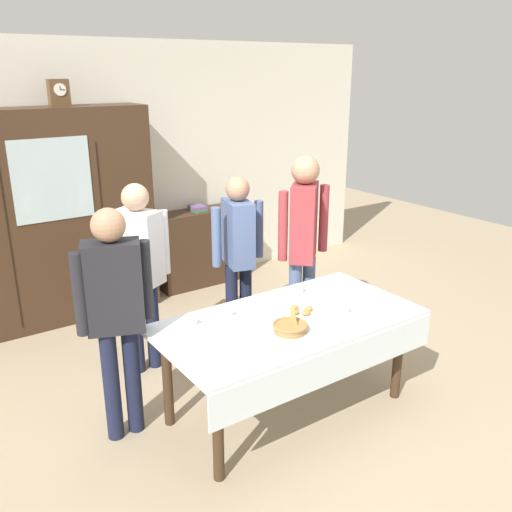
# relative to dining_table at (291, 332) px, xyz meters

# --- Properties ---
(ground_plane) EXTENTS (12.00, 12.00, 0.00)m
(ground_plane) POSITION_rel_dining_table_xyz_m (0.00, 0.24, -0.65)
(ground_plane) COLOR tan
(ground_plane) RESTS_ON ground
(back_wall) EXTENTS (6.40, 0.10, 2.70)m
(back_wall) POSITION_rel_dining_table_xyz_m (0.00, 2.89, 0.70)
(back_wall) COLOR silver
(back_wall) RESTS_ON ground
(dining_table) EXTENTS (1.86, 0.97, 0.74)m
(dining_table) POSITION_rel_dining_table_xyz_m (0.00, 0.00, 0.00)
(dining_table) COLOR #3D2819
(dining_table) RESTS_ON ground
(wall_cabinet) EXTENTS (1.95, 0.46, 2.08)m
(wall_cabinet) POSITION_rel_dining_table_xyz_m (-0.90, 2.59, 0.39)
(wall_cabinet) COLOR #3D2819
(wall_cabinet) RESTS_ON ground
(mantel_clock) EXTENTS (0.18, 0.11, 0.24)m
(mantel_clock) POSITION_rel_dining_table_xyz_m (-0.69, 2.59, 1.55)
(mantel_clock) COLOR brown
(mantel_clock) RESTS_ON wall_cabinet
(bookshelf_low) EXTENTS (0.99, 0.35, 0.88)m
(bookshelf_low) POSITION_rel_dining_table_xyz_m (0.72, 2.64, -0.21)
(bookshelf_low) COLOR #3D2819
(bookshelf_low) RESTS_ON ground
(book_stack) EXTENTS (0.16, 0.22, 0.06)m
(book_stack) POSITION_rel_dining_table_xyz_m (0.72, 2.64, 0.26)
(book_stack) COLOR #3D754C
(book_stack) RESTS_ON bookshelf_low
(tea_cup_center) EXTENTS (0.13, 0.13, 0.06)m
(tea_cup_center) POSITION_rel_dining_table_xyz_m (0.34, 0.34, 0.12)
(tea_cup_center) COLOR white
(tea_cup_center) RESTS_ON dining_table
(tea_cup_far_right) EXTENTS (0.13, 0.13, 0.06)m
(tea_cup_far_right) POSITION_rel_dining_table_xyz_m (0.36, -0.14, 0.12)
(tea_cup_far_right) COLOR white
(tea_cup_far_right) RESTS_ON dining_table
(tea_cup_near_right) EXTENTS (0.13, 0.13, 0.06)m
(tea_cup_near_right) POSITION_rel_dining_table_xyz_m (-0.62, 0.31, 0.12)
(tea_cup_near_right) COLOR white
(tea_cup_near_right) RESTS_ON dining_table
(tea_cup_front_edge) EXTENTS (0.13, 0.13, 0.06)m
(tea_cup_front_edge) POSITION_rel_dining_table_xyz_m (-0.34, 0.29, 0.12)
(tea_cup_front_edge) COLOR white
(tea_cup_front_edge) RESTS_ON dining_table
(bread_basket) EXTENTS (0.24, 0.24, 0.16)m
(bread_basket) POSITION_rel_dining_table_xyz_m (-0.12, -0.13, 0.13)
(bread_basket) COLOR #9E7542
(bread_basket) RESTS_ON dining_table
(pastry_plate) EXTENTS (0.28, 0.28, 0.05)m
(pastry_plate) POSITION_rel_dining_table_xyz_m (0.12, 0.04, 0.11)
(pastry_plate) COLOR white
(pastry_plate) RESTS_ON dining_table
(spoon_far_left) EXTENTS (0.12, 0.02, 0.01)m
(spoon_far_left) POSITION_rel_dining_table_xyz_m (0.53, 0.26, 0.10)
(spoon_far_left) COLOR silver
(spoon_far_left) RESTS_ON dining_table
(spoon_far_right) EXTENTS (0.12, 0.02, 0.01)m
(spoon_far_right) POSITION_rel_dining_table_xyz_m (0.81, 0.01, 0.10)
(spoon_far_right) COLOR silver
(spoon_far_right) RESTS_ON dining_table
(spoon_back_edge) EXTENTS (0.12, 0.02, 0.01)m
(spoon_back_edge) POSITION_rel_dining_table_xyz_m (0.35, 0.18, 0.10)
(spoon_back_edge) COLOR silver
(spoon_back_edge) RESTS_ON dining_table
(person_by_cabinet) EXTENTS (0.52, 0.40, 1.74)m
(person_by_cabinet) POSITION_rel_dining_table_xyz_m (0.68, 0.71, 0.42)
(person_by_cabinet) COLOR slate
(person_by_cabinet) RESTS_ON ground
(person_beside_shelf) EXTENTS (0.52, 0.41, 1.58)m
(person_beside_shelf) POSITION_rel_dining_table_xyz_m (-0.60, 1.18, 0.31)
(person_beside_shelf) COLOR #191E38
(person_beside_shelf) RESTS_ON ground
(person_behind_table_left) EXTENTS (0.52, 0.40, 1.55)m
(person_behind_table_left) POSITION_rel_dining_table_xyz_m (0.29, 1.13, 0.28)
(person_behind_table_left) COLOR #191E38
(person_behind_table_left) RESTS_ON ground
(person_behind_table_right) EXTENTS (0.52, 0.32, 1.61)m
(person_behind_table_right) POSITION_rel_dining_table_xyz_m (-1.09, 0.45, 0.33)
(person_behind_table_right) COLOR #191E38
(person_behind_table_right) RESTS_ON ground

